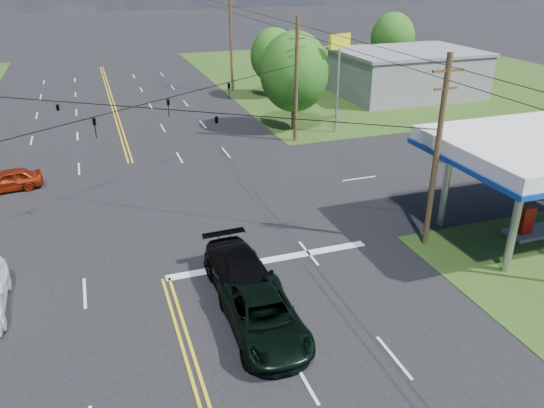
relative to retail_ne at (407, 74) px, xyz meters
name	(u,v)px	position (x,y,z in m)	size (l,w,h in m)	color
ground	(144,208)	(-30.00, -20.00, -2.20)	(280.00, 280.00, 0.00)	black
grass_ne	(388,72)	(5.00, 12.00, -2.20)	(46.00, 48.00, 0.03)	#2F4516
stop_bar	(270,260)	(-25.00, -28.00, -2.20)	(10.00, 0.50, 0.02)	silver
retail_ne	(407,74)	(0.00, 0.00, 0.00)	(14.00, 10.00, 4.40)	slate
pole_se	(437,152)	(-17.00, -29.00, 2.72)	(1.60, 0.28, 9.50)	#3E2F1A
pole_ne	(296,79)	(-17.00, -11.00, 2.72)	(1.60, 0.28, 9.50)	#3E2F1A
pole_right_far	(231,43)	(-17.00, 8.00, 2.97)	(1.60, 0.28, 10.00)	#3E2F1A
span_wire_signals	(133,107)	(-30.00, -20.00, 3.80)	(26.00, 18.00, 1.13)	black
power_lines	(131,64)	(-30.00, -22.00, 6.40)	(26.04, 100.00, 0.64)	black
tree_right_a	(294,72)	(-16.00, -8.00, 2.67)	(5.70, 5.70, 8.18)	#3E2F1A
tree_right_b	(274,56)	(-13.50, 4.00, 2.02)	(4.94, 4.94, 7.09)	#3E2F1A
tree_far_r	(393,38)	(4.00, 10.00, 2.34)	(5.32, 5.32, 7.63)	#3E2F1A
pickup_dkgreen	(264,317)	(-27.00, -33.13, -1.42)	(2.59, 5.62, 1.56)	black
suv_black	(243,276)	(-27.00, -30.20, -1.35)	(2.38, 5.86, 1.70)	black
sedan_red	(8,180)	(-37.64, -14.50, -1.52)	(1.61, 4.00, 1.36)	maroon
sedan_far	(473,148)	(-6.24, -19.00, -1.49)	(2.00, 4.91, 1.43)	#BBBAC0
polesign_ne	(339,57)	(-13.00, -10.00, 4.03)	(2.14, 1.03, 8.00)	#A5A5AA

